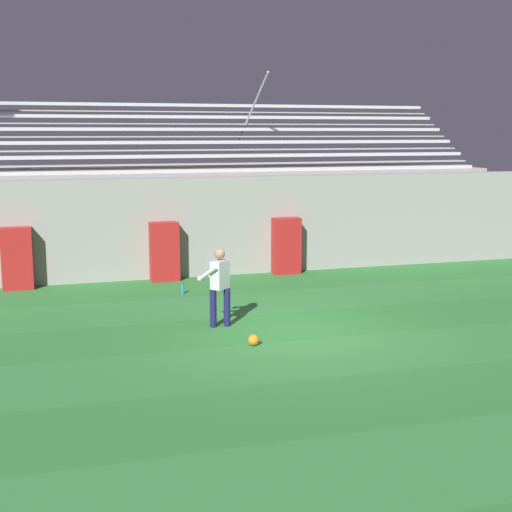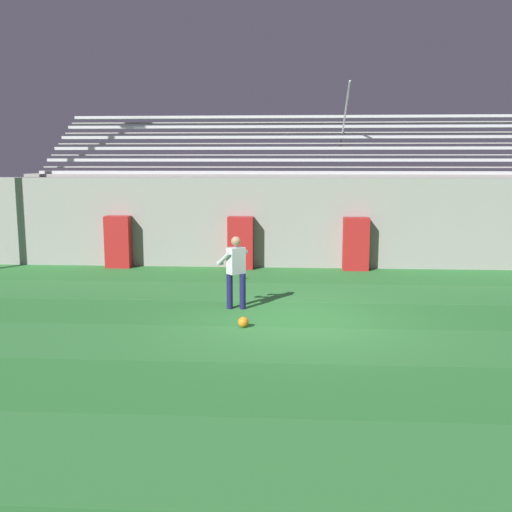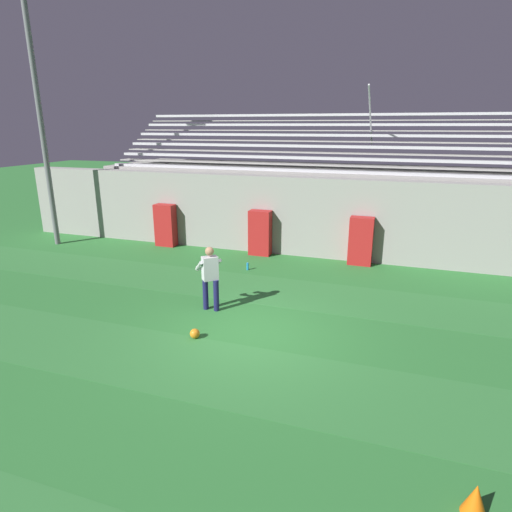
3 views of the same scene
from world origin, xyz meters
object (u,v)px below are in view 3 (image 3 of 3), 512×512
object	(u,v)px
padding_pillar_gate_right	(361,241)
goalkeeper	(210,274)
water_bottle	(248,266)
padding_pillar_far_left	(166,225)
padding_pillar_gate_left	(260,233)
floodlight_pole	(35,80)
traffic_cone	(475,499)
soccer_ball	(195,334)

from	to	relation	value
padding_pillar_gate_right	goalkeeper	world-z (taller)	goalkeeper
water_bottle	padding_pillar_far_left	bearing A→B (deg)	156.12
padding_pillar_gate_left	water_bottle	xyz separation A→B (m)	(0.16, -1.78, -0.69)
floodlight_pole	traffic_cone	xyz separation A→B (m)	(13.97, -8.36, -5.87)
goalkeeper	traffic_cone	bearing A→B (deg)	-39.12
padding_pillar_gate_right	soccer_ball	distance (m)	7.22
floodlight_pole	goalkeeper	world-z (taller)	floodlight_pole
padding_pillar_gate_left	water_bottle	size ratio (longest dim) A/B	6.77
padding_pillar_far_left	soccer_ball	size ratio (longest dim) A/B	7.39
padding_pillar_gate_left	goalkeeper	distance (m)	5.05
floodlight_pole	goalkeeper	bearing A→B (deg)	-24.60
floodlight_pole	traffic_cone	bearing A→B (deg)	-30.90
traffic_cone	water_bottle	xyz separation A→B (m)	(-5.70, 7.75, -0.09)
traffic_cone	padding_pillar_gate_left	bearing A→B (deg)	121.57
soccer_ball	padding_pillar_far_left	bearing A→B (deg)	124.40
padding_pillar_gate_left	traffic_cone	size ratio (longest dim) A/B	3.87
soccer_ball	padding_pillar_gate_left	bearing A→B (deg)	95.52
goalkeeper	soccer_ball	size ratio (longest dim) A/B	7.59
floodlight_pole	padding_pillar_gate_left	bearing A→B (deg)	8.21
padding_pillar_gate_left	soccer_ball	distance (m)	6.64
padding_pillar_far_left	goalkeeper	distance (m)	6.56
soccer_ball	water_bottle	xyz separation A→B (m)	(-0.48, 4.79, 0.01)
goalkeeper	soccer_ball	bearing A→B (deg)	-78.84
goalkeeper	soccer_ball	world-z (taller)	goalkeeper
floodlight_pole	padding_pillar_far_left	bearing A→B (deg)	15.41
padding_pillar_far_left	water_bottle	size ratio (longest dim) A/B	6.77
padding_pillar_gate_left	padding_pillar_gate_right	world-z (taller)	same
padding_pillar_far_left	padding_pillar_gate_left	bearing A→B (deg)	0.00
padding_pillar_gate_right	soccer_ball	xyz separation A→B (m)	(-2.92, -6.57, -0.70)
padding_pillar_gate_right	traffic_cone	size ratio (longest dim) A/B	3.87
goalkeeper	water_bottle	world-z (taller)	goalkeeper
floodlight_pole	traffic_cone	size ratio (longest dim) A/B	23.56
padding_pillar_gate_right	goalkeeper	bearing A→B (deg)	-122.57
padding_pillar_far_left	floodlight_pole	size ratio (longest dim) A/B	0.16
padding_pillar_gate_left	water_bottle	world-z (taller)	padding_pillar_gate_left
water_bottle	padding_pillar_gate_left	bearing A→B (deg)	95.05
padding_pillar_far_left	traffic_cone	xyz separation A→B (m)	(9.72, -9.53, -0.60)
padding_pillar_gate_right	traffic_cone	xyz separation A→B (m)	(2.30, -9.53, -0.60)
padding_pillar_far_left	soccer_ball	world-z (taller)	padding_pillar_far_left
traffic_cone	padding_pillar_gate_right	bearing A→B (deg)	103.59
padding_pillar_far_left	floodlight_pole	distance (m)	6.87
padding_pillar_gate_right	water_bottle	size ratio (longest dim) A/B	6.77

